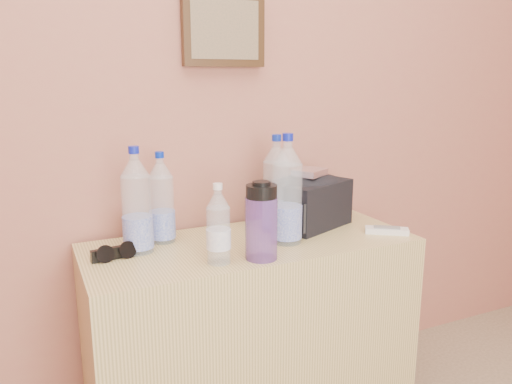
# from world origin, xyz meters

# --- Properties ---
(picture_frame) EXTENTS (0.30, 0.03, 0.25)m
(picture_frame) POSITION_xyz_m (0.21, 1.98, 1.40)
(picture_frame) COLOR #382311
(picture_frame) RESTS_ON room_shell
(dresser) EXTENTS (1.11, 0.46, 0.70)m
(dresser) POSITION_xyz_m (0.21, 1.75, 0.35)
(dresser) COLOR tan
(dresser) RESTS_ON ground
(pet_large_a) EXTENTS (0.09, 0.09, 0.34)m
(pet_large_a) POSITION_xyz_m (-0.16, 1.81, 0.84)
(pet_large_a) COLOR silver
(pet_large_a) RESTS_ON dresser
(pet_large_b) EXTENTS (0.08, 0.08, 0.31)m
(pet_large_b) POSITION_xyz_m (-0.06, 1.88, 0.83)
(pet_large_b) COLOR silver
(pet_large_b) RESTS_ON dresser
(pet_large_c) EXTENTS (0.09, 0.09, 0.35)m
(pet_large_c) POSITION_xyz_m (0.35, 1.83, 0.85)
(pet_large_c) COLOR silver
(pet_large_c) RESTS_ON dresser
(pet_large_d) EXTENTS (0.10, 0.10, 0.37)m
(pet_large_d) POSITION_xyz_m (0.32, 1.69, 0.86)
(pet_large_d) COLOR #ADC5DC
(pet_large_d) RESTS_ON dresser
(pet_small) EXTENTS (0.07, 0.07, 0.24)m
(pet_small) POSITION_xyz_m (0.04, 1.61, 0.80)
(pet_small) COLOR silver
(pet_small) RESTS_ON dresser
(nalgene_bottle) EXTENTS (0.10, 0.10, 0.24)m
(nalgene_bottle) POSITION_xyz_m (0.17, 1.59, 0.81)
(nalgene_bottle) COLOR #673E99
(nalgene_bottle) RESTS_ON dresser
(sunglasses) EXTENTS (0.15, 0.07, 0.04)m
(sunglasses) POSITION_xyz_m (-0.24, 1.77, 0.71)
(sunglasses) COLOR black
(sunglasses) RESTS_ON dresser
(ac_remote) EXTENTS (0.15, 0.13, 0.02)m
(ac_remote) POSITION_xyz_m (0.69, 1.63, 0.71)
(ac_remote) COLOR silver
(ac_remote) RESTS_ON dresser
(toiletry_bag) EXTENTS (0.34, 0.30, 0.19)m
(toiletry_bag) POSITION_xyz_m (0.48, 1.83, 0.79)
(toiletry_bag) COLOR black
(toiletry_bag) RESTS_ON dresser
(foil_packet) EXTENTS (0.14, 0.14, 0.02)m
(foil_packet) POSITION_xyz_m (0.48, 1.82, 0.90)
(foil_packet) COLOR white
(foil_packet) RESTS_ON toiletry_bag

